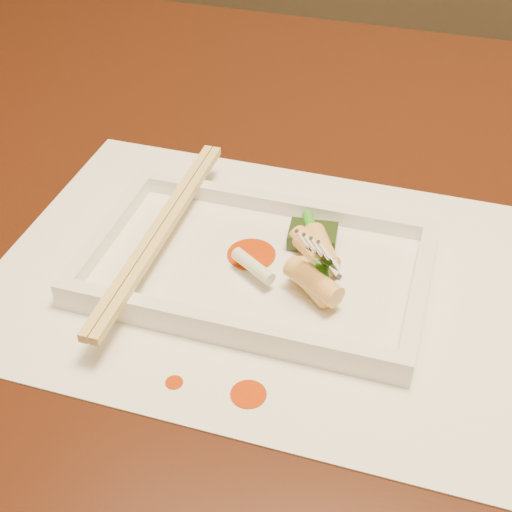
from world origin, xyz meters
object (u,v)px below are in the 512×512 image
(table, at_px, (317,320))
(placemat, at_px, (256,274))
(fork, at_px, (359,189))
(plate_base, at_px, (256,270))
(chopstick_a, at_px, (156,229))

(table, height_order, placemat, placemat)
(table, height_order, fork, fork)
(placemat, height_order, plate_base, plate_base)
(placemat, bearing_deg, plate_base, 0.00)
(plate_base, bearing_deg, fork, 14.42)
(chopstick_a, relative_size, fork, 1.76)
(placemat, height_order, chopstick_a, chopstick_a)
(plate_base, distance_m, chopstick_a, 0.08)
(table, xyz_separation_m, placemat, (-0.04, -0.07, 0.10))
(table, bearing_deg, fork, -57.01)
(chopstick_a, height_order, fork, fork)
(placemat, xyz_separation_m, fork, (0.07, 0.02, 0.08))
(table, height_order, chopstick_a, chopstick_a)
(chopstick_a, bearing_deg, table, 28.46)
(plate_base, height_order, chopstick_a, chopstick_a)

